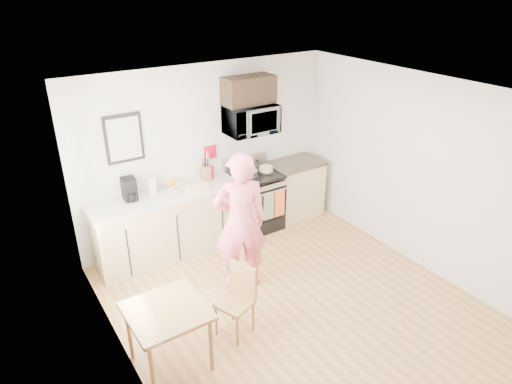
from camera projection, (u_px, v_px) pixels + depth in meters
floor at (299, 309)px, 5.56m from camera, size 4.60×4.60×0.00m
back_wall at (207, 153)px, 6.73m from camera, size 4.00×0.04×2.60m
front_wall at (505, 344)px, 3.26m from camera, size 4.00×0.04×2.60m
left_wall at (125, 274)px, 4.01m from camera, size 0.04×4.60×2.60m
right_wall at (424, 175)px, 5.98m from camera, size 0.04×4.60×2.60m
ceiling at (310, 97)px, 4.43m from camera, size 4.00×4.60×0.04m
window at (99, 212)px, 4.52m from camera, size 0.06×1.40×1.50m
cabinet_left at (169, 226)px, 6.48m from camera, size 2.10×0.60×0.90m
countertop_left at (166, 196)px, 6.28m from camera, size 2.14×0.64×0.04m
cabinet_right at (294, 189)px, 7.58m from camera, size 0.84×0.60×0.90m
countertop_right at (295, 163)px, 7.37m from camera, size 0.88×0.64×0.04m
range at (255, 202)px, 7.17m from camera, size 0.76×0.70×1.16m
microwave at (251, 119)px, 6.68m from camera, size 0.76×0.51×0.42m
upper_cabinet at (249, 90)px, 6.53m from camera, size 0.76×0.35×0.40m
wall_art at (124, 139)px, 5.93m from camera, size 0.50×0.04×0.65m
wall_trivet at (210, 152)px, 6.75m from camera, size 0.20×0.02×0.20m
person at (240, 222)px, 5.63m from camera, size 0.78×0.65×1.83m
dining_table at (167, 316)px, 4.51m from camera, size 0.76×0.76×0.71m
chair at (241, 289)px, 5.05m from camera, size 0.48×0.46×0.83m
knife_block at (206, 173)px, 6.66m from camera, size 0.12×0.16×0.23m
utensil_crock at (209, 167)px, 6.74m from camera, size 0.14×0.14×0.41m
fruit_bowl at (172, 185)px, 6.47m from camera, size 0.28×0.28×0.10m
milk_carton at (152, 185)px, 6.24m from camera, size 0.12×0.12×0.25m
coffee_maker at (130, 190)px, 6.08m from camera, size 0.19×0.27×0.31m
bread_bag at (198, 189)px, 6.32m from camera, size 0.30×0.15×0.11m
cake at (266, 169)px, 7.03m from camera, size 0.25×0.25×0.08m
kettle at (241, 170)px, 6.87m from camera, size 0.18×0.18×0.22m
pot at (250, 174)px, 6.83m from camera, size 0.22×0.37×0.11m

